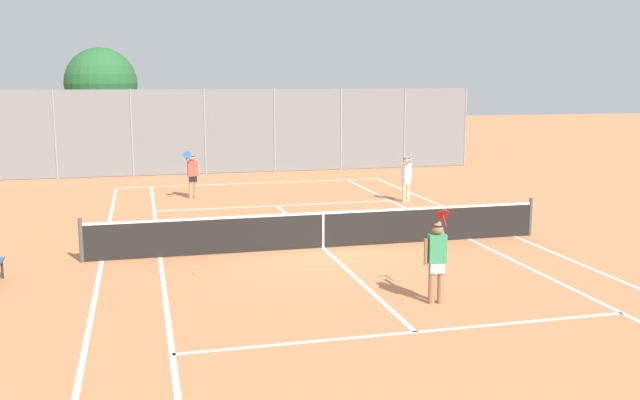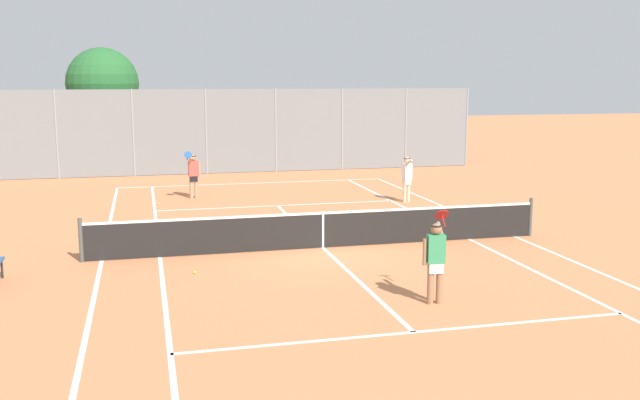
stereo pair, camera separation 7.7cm
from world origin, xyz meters
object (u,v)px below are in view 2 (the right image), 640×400
Objects in this scene: player_far_left at (193,173)px; loose_tennis_ball_2 at (195,272)px; player_far_right at (407,176)px; tree_behind_left at (103,86)px; tennis_net at (323,229)px; loose_tennis_ball_1 at (434,235)px; player_near_side at (436,257)px; loose_tennis_ball_0 at (159,204)px.

player_far_left is 26.88× the size of loose_tennis_ball_2.
player_far_right is 0.28× the size of tree_behind_left.
tennis_net is 3.45m from loose_tennis_ball_1.
player_near_side is 26.88× the size of loose_tennis_ball_2.
player_near_side is at bearing -74.95° from player_far_left.
player_near_side is 0.31× the size of tree_behind_left.
loose_tennis_ball_0 and loose_tennis_ball_1 have the same top height.
player_far_right is 24.24× the size of loose_tennis_ball_1.
loose_tennis_ball_1 is (2.37, 5.61, -0.89)m from player_near_side.
player_far_left is 10.09m from loose_tennis_ball_1.
loose_tennis_ball_1 and loose_tennis_ball_2 have the same top height.
loose_tennis_ball_1 is 0.01× the size of tree_behind_left.
loose_tennis_ball_2 is (0.57, -9.33, 0.00)m from loose_tennis_ball_0.
player_far_right is at bearing 77.12° from loose_tennis_ball_1.
player_far_left is at bearing 126.95° from loose_tennis_ball_1.
tennis_net is 2.08× the size of tree_behind_left.
player_near_side is 24.17m from tree_behind_left.
tree_behind_left is (-10.75, 11.86, 3.09)m from player_far_right.
tennis_net is 8.61m from loose_tennis_ball_0.
player_far_left is at bearing 105.05° from player_near_side.
loose_tennis_ball_0 is at bearing -78.00° from tree_behind_left.
loose_tennis_ball_2 is at bearing 143.20° from player_near_side.
loose_tennis_ball_1 is at bearing -43.71° from loose_tennis_ball_0.
tennis_net is 6.76× the size of player_near_side.
loose_tennis_ball_0 is at bearing 93.47° from loose_tennis_ball_2.
player_near_side is 14.13m from player_far_left.
tree_behind_left is at bearing 132.18° from player_far_right.
loose_tennis_ball_0 is 11.23m from tree_behind_left.
tree_behind_left is at bearing 108.97° from tennis_net.
player_far_left is (-3.67, 13.64, 0.00)m from player_near_side.
tennis_net is 7.50× the size of player_far_right.
tree_behind_left reaches higher than loose_tennis_ball_1.
tennis_net is 181.82× the size of loose_tennis_ball_0.
player_far_left is at bearing -69.43° from tree_behind_left.
player_far_left is at bearing 160.22° from player_far_right.
loose_tennis_ball_0 is at bearing 169.49° from player_far_right.
loose_tennis_ball_0 is (-3.97, 7.63, -0.48)m from tennis_net.
tree_behind_left is at bearing 118.83° from loose_tennis_ball_1.
tennis_net is at bearing 26.54° from loose_tennis_ball_2.
tree_behind_left is at bearing 107.32° from player_near_side.
loose_tennis_ball_0 is 10.13m from loose_tennis_ball_1.
player_near_side is 6.16m from loose_tennis_ball_1.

